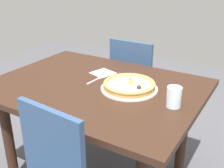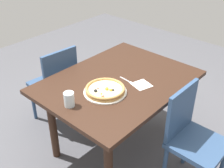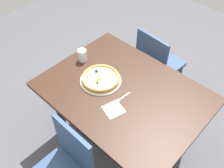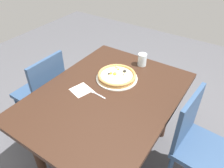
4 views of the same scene
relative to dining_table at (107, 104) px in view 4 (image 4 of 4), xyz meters
The scene contains 9 objects.
ground_plane 0.65m from the dining_table, ahead, with size 6.00×6.00×0.00m, color #4C4C51.
dining_table is the anchor object (origin of this frame).
chair_near 0.74m from the dining_table, 77.98° to the right, with size 0.43×0.43×0.89m.
chair_far 0.73m from the dining_table, 94.52° to the left, with size 0.40×0.40×0.89m.
plate 0.25m from the dining_table, 12.35° to the left, with size 0.35×0.35×0.01m, color silver.
pizza 0.26m from the dining_table, 12.40° to the left, with size 0.32×0.32×0.05m.
fork 0.14m from the dining_table, 118.29° to the left, with size 0.03×0.17×0.00m.
drinking_glass 0.55m from the dining_table, ahead, with size 0.08×0.08×0.11m, color silver.
napkin 0.23m from the dining_table, 109.72° to the left, with size 0.14×0.14×0.00m, color white.
Camera 4 is at (-1.04, -0.74, 1.81)m, focal length 34.70 mm.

